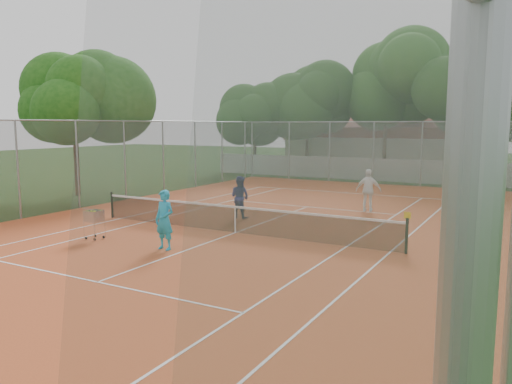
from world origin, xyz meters
The scene contains 12 objects.
ground centered at (0.00, 0.00, 0.00)m, with size 120.00×120.00×0.00m, color #15320D.
court_pad centered at (0.00, 0.00, 0.01)m, with size 18.00×34.00×0.02m, color #B64E23.
court_lines centered at (0.00, 0.00, 0.02)m, with size 10.98×23.78×0.01m, color white.
tennis_net centered at (0.00, 0.00, 0.51)m, with size 11.88×0.10×0.98m, color black.
perimeter_fence centered at (0.00, 0.00, 2.00)m, with size 18.00×34.00×4.00m, color slate.
boundary_wall centered at (0.00, 19.00, 0.75)m, with size 26.00×0.30×1.50m, color silver.
clubhouse centered at (-2.00, 29.00, 2.20)m, with size 16.40×9.00×4.40m, color beige.
tropical_trees centered at (0.00, 22.00, 5.00)m, with size 29.00×19.00×10.00m, color #13350D.
player_near centered at (-0.64, -3.07, 0.94)m, with size 0.67×0.44×1.84m, color #18A4D3.
player_far_left centered at (-1.33, 2.52, 0.88)m, with size 0.84×0.65×1.72m, color #1E1A50.
player_far_right centered at (2.79, 6.66, 0.95)m, with size 1.09×0.46×1.87m, color white.
ball_hopper centered at (-3.57, -3.15, 0.56)m, with size 0.51×0.51×1.07m, color silver.
Camera 1 is at (9.07, -14.74, 3.82)m, focal length 35.00 mm.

